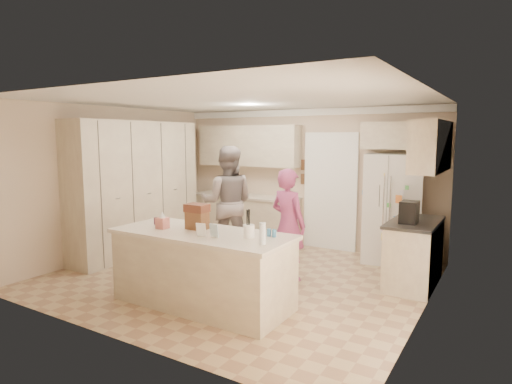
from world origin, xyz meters
The scene contains 41 objects.
floor centered at (0.00, 0.00, -0.01)m, with size 5.20×4.60×0.02m, color tan.
ceiling centered at (0.00, 0.00, 2.61)m, with size 5.20×4.60×0.02m, color white.
wall_back centered at (0.00, 2.31, 1.30)m, with size 5.20×0.02×2.60m, color beige.
wall_front centered at (0.00, -2.31, 1.30)m, with size 5.20×0.02×2.60m, color beige.
wall_left centered at (-2.61, 0.00, 1.30)m, with size 0.02×4.60×2.60m, color beige.
wall_right centered at (2.61, 0.00, 1.30)m, with size 0.02×4.60×2.60m, color beige.
crown_back centered at (0.00, 2.26, 2.53)m, with size 5.20×0.08×0.12m, color white.
pantry_bank centered at (-2.30, 0.20, 1.18)m, with size 0.60×2.60×2.35m, color beige.
back_base_cab centered at (-1.15, 2.00, 0.44)m, with size 2.20×0.60×0.88m, color beige.
back_countertop centered at (-1.15, 1.99, 0.90)m, with size 2.24×0.63×0.04m, color beige.
back_upper_cab centered at (-1.15, 2.12, 1.90)m, with size 2.20×0.35×0.80m, color beige.
doorway_opening centered at (0.55, 2.28, 1.05)m, with size 0.90×0.06×2.10m, color black.
doorway_casing centered at (0.55, 2.24, 1.05)m, with size 1.02×0.03×2.22m, color white.
wall_frame_upper centered at (0.02, 2.27, 1.55)m, with size 0.15×0.02×0.20m, color brown.
wall_frame_lower centered at (0.02, 2.27, 1.28)m, with size 0.15×0.02×0.20m, color brown.
refrigerator centered at (1.74, 2.00, 0.90)m, with size 0.90×0.70×1.80m, color white.
fridge_seam centered at (1.74, 1.65, 0.90)m, with size 0.01×0.02×1.78m, color gray.
fridge_dispenser centered at (1.52, 1.64, 1.15)m, with size 0.22×0.03×0.35m, color black.
fridge_handle_l centered at (1.69, 1.63, 1.05)m, with size 0.02×0.02×0.85m, color silver.
fridge_handle_r centered at (1.79, 1.63, 1.05)m, with size 0.02×0.02×0.85m, color silver.
over_fridge_cab centered at (1.65, 2.12, 2.10)m, with size 0.95×0.35×0.45m, color beige.
right_base_cab centered at (2.30, 1.00, 0.44)m, with size 0.60×1.20×0.88m, color beige.
right_countertop centered at (2.29, 1.00, 0.90)m, with size 0.63×1.24×0.04m, color #2D2B28.
right_upper_cab centered at (2.43, 1.20, 1.95)m, with size 0.35×1.50×0.70m, color beige.
coffee_maker centered at (2.25, 0.80, 1.07)m, with size 0.22×0.28×0.30m, color black.
island_base centered at (0.20, -1.10, 0.44)m, with size 2.20×0.90×0.88m, color beige.
island_top centered at (0.20, -1.10, 0.90)m, with size 2.28×0.96×0.05m, color beige.
utensil_crock centered at (0.85, -1.05, 1.00)m, with size 0.13×0.13×0.15m, color white.
tissue_box centered at (-0.35, -1.20, 1.00)m, with size 0.13×0.13×0.14m, color #D4746B.
tissue_plume centered at (-0.35, -1.20, 1.10)m, with size 0.08×0.08×0.08m, color white.
dollhouse_body centered at (0.05, -1.00, 1.04)m, with size 0.26×0.18×0.22m, color brown.
dollhouse_roof centered at (0.05, -1.00, 1.20)m, with size 0.28×0.20×0.10m, color #592D1E.
jam_jar centered at (-0.60, -1.05, 0.97)m, with size 0.07×0.07×0.09m, color #59263F.
greeting_card_a centered at (0.35, -1.30, 1.01)m, with size 0.12×0.01×0.16m, color white.
greeting_card_b centered at (0.50, -1.25, 1.01)m, with size 0.12×0.01×0.16m, color silver.
water_bottle centered at (1.15, -1.25, 1.04)m, with size 0.07×0.07×0.24m, color silver.
shaker_salt centered at (1.02, -0.88, 0.97)m, with size 0.05×0.05×0.09m, color teal.
shaker_pepper centered at (1.09, -0.88, 0.97)m, with size 0.05×0.05×0.09m, color teal.
teen_boy centered at (-0.74, 0.80, 0.96)m, with size 0.94×0.73×1.93m, color gray.
teen_girl centered at (0.66, 0.32, 0.82)m, with size 0.60×0.39×1.63m, color #A94375.
fridge_magnets centered at (1.74, 1.64, 0.90)m, with size 0.76×0.02×1.44m, color tan, non-canonical shape.
Camera 1 is at (3.42, -5.14, 2.08)m, focal length 30.00 mm.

